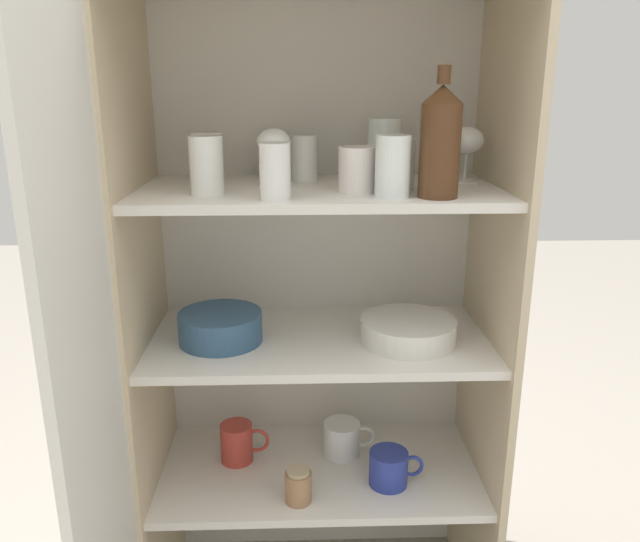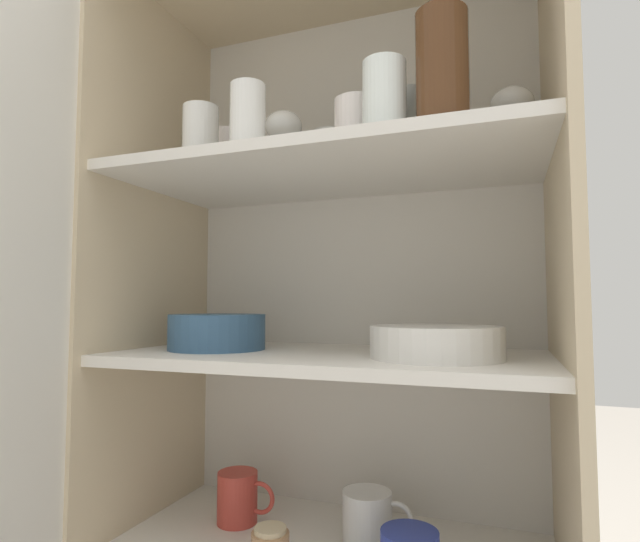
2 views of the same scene
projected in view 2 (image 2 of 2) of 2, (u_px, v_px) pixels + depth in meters
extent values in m
cube|color=silver|center=(358.00, 341.00, 1.12)|extent=(0.82, 0.02, 1.50)
cube|color=#CCB793|center=(151.00, 343.00, 1.07)|extent=(0.02, 0.43, 1.50)
cube|color=#CCB793|center=(565.00, 357.00, 0.79)|extent=(0.02, 0.43, 1.50)
cube|color=silver|center=(327.00, 358.00, 0.93)|extent=(0.78, 0.40, 0.02)
cube|color=silver|center=(327.00, 172.00, 0.95)|extent=(0.78, 0.40, 0.02)
cylinder|color=white|center=(415.00, 137.00, 0.99)|extent=(0.08, 0.08, 0.14)
cylinder|color=white|center=(201.00, 137.00, 0.96)|extent=(0.07, 0.07, 0.12)
cylinder|color=white|center=(328.00, 155.00, 1.05)|extent=(0.06, 0.06, 0.10)
cylinder|color=silver|center=(227.00, 157.00, 1.08)|extent=(0.07, 0.07, 0.11)
cylinder|color=white|center=(248.00, 117.00, 0.85)|extent=(0.06, 0.06, 0.11)
cylinder|color=silver|center=(357.00, 127.00, 0.87)|extent=(0.08, 0.08, 0.09)
cylinder|color=white|center=(307.00, 166.00, 1.12)|extent=(0.07, 0.07, 0.09)
cylinder|color=white|center=(384.00, 100.00, 0.79)|extent=(0.07, 0.07, 0.12)
cylinder|color=white|center=(409.00, 123.00, 0.87)|extent=(0.08, 0.08, 0.11)
cylinder|color=white|center=(283.00, 171.00, 1.00)|extent=(0.07, 0.07, 0.01)
cylinder|color=white|center=(283.00, 155.00, 1.00)|extent=(0.01, 0.01, 0.06)
ellipsoid|color=white|center=(284.00, 126.00, 1.01)|extent=(0.07, 0.07, 0.06)
cylinder|color=white|center=(513.00, 155.00, 0.89)|extent=(0.07, 0.07, 0.01)
cylinder|color=white|center=(513.00, 137.00, 0.89)|extent=(0.01, 0.01, 0.06)
ellipsoid|color=white|center=(512.00, 104.00, 0.89)|extent=(0.08, 0.08, 0.06)
cylinder|color=#4C2D19|center=(442.00, 71.00, 0.76)|extent=(0.08, 0.08, 0.18)
cone|color=#4C2D19|center=(441.00, 3.00, 0.76)|extent=(0.08, 0.08, 0.04)
cylinder|color=silver|center=(436.00, 356.00, 0.83)|extent=(0.22, 0.22, 0.01)
cylinder|color=silver|center=(436.00, 350.00, 0.83)|extent=(0.22, 0.22, 0.01)
cylinder|color=silver|center=(436.00, 345.00, 0.83)|extent=(0.22, 0.22, 0.01)
cylinder|color=silver|center=(436.00, 339.00, 0.83)|extent=(0.22, 0.22, 0.01)
cylinder|color=silver|center=(436.00, 334.00, 0.83)|extent=(0.22, 0.22, 0.01)
cylinder|color=silver|center=(436.00, 329.00, 0.83)|extent=(0.22, 0.22, 0.01)
cylinder|color=#33567A|center=(217.00, 332.00, 0.99)|extent=(0.19, 0.19, 0.07)
torus|color=#33567A|center=(217.00, 316.00, 1.00)|extent=(0.19, 0.19, 0.01)
cylinder|color=#BC3D33|center=(237.00, 497.00, 1.02)|extent=(0.08, 0.08, 0.10)
torus|color=#BC3D33|center=(260.00, 498.00, 1.00)|extent=(0.07, 0.01, 0.07)
cylinder|color=white|center=(367.00, 516.00, 0.94)|extent=(0.09, 0.09, 0.09)
torus|color=white|center=(397.00, 518.00, 0.92)|extent=(0.06, 0.01, 0.06)
cylinder|color=tan|center=(270.00, 530.00, 0.81)|extent=(0.05, 0.05, 0.01)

